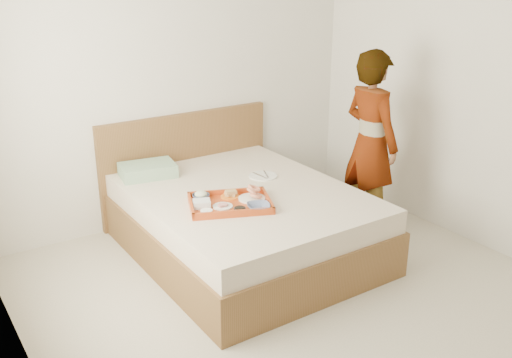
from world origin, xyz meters
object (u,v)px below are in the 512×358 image
object	(u,v)px
bed	(244,222)
person	(370,143)
tray	(230,203)
dinner_plate	(263,176)

from	to	relation	value
bed	person	xyz separation A→B (m)	(1.13, -0.21, 0.52)
tray	dinner_plate	bearing A→B (deg)	57.40
tray	bed	bearing A→B (deg)	61.87
dinner_plate	person	distance (m)	0.94
person	tray	bearing A→B (deg)	90.92
dinner_plate	person	size ratio (longest dim) A/B	0.15
tray	person	bearing A→B (deg)	22.19
bed	tray	xyz separation A→B (m)	(-0.25, -0.20, 0.29)
bed	dinner_plate	xyz separation A→B (m)	(0.31, 0.19, 0.27)
bed	tray	size ratio (longest dim) A/B	3.42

